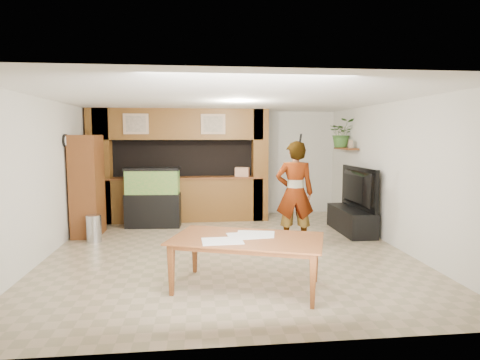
{
  "coord_description": "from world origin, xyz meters",
  "views": [
    {
      "loc": [
        -0.53,
        -6.84,
        2.0
      ],
      "look_at": [
        0.28,
        0.6,
        1.16
      ],
      "focal_mm": 30.0,
      "sensor_mm": 36.0,
      "label": 1
    }
  ],
  "objects": [
    {
      "name": "potted_plant",
      "position": [
        2.82,
        2.15,
        2.05
      ],
      "size": [
        0.69,
        0.63,
        0.66
      ],
      "primitive_type": "imported",
      "rotation": [
        0.0,
        0.0,
        -0.21
      ],
      "color": "#346026",
      "rests_on": "wall_shelf"
    },
    {
      "name": "newspaper_a",
      "position": [
        0.13,
        -1.72,
        0.68
      ],
      "size": [
        0.55,
        0.43,
        0.01
      ],
      "primitive_type": "cube",
      "rotation": [
        0.0,
        0.0,
        0.11
      ],
      "color": "silver",
      "rests_on": "dining_table"
    },
    {
      "name": "counter_box",
      "position": [
        0.53,
        2.45,
        1.15
      ],
      "size": [
        0.37,
        0.29,
        0.21
      ],
      "primitive_type": "cube",
      "rotation": [
        0.0,
        0.0,
        -0.29
      ],
      "color": "tan",
      "rests_on": "partition"
    },
    {
      "name": "newspaper_c",
      "position": [
        0.24,
        -1.65,
        0.68
      ],
      "size": [
        0.56,
        0.46,
        0.01
      ],
      "primitive_type": "cube",
      "rotation": [
        0.0,
        0.0,
        -0.21
      ],
      "color": "silver",
      "rests_on": "dining_table"
    },
    {
      "name": "dining_table",
      "position": [
        0.09,
        -1.85,
        0.34
      ],
      "size": [
        2.18,
        1.65,
        0.68
      ],
      "primitive_type": "imported",
      "rotation": [
        0.0,
        0.0,
        -0.33
      ],
      "color": "brown",
      "rests_on": "floor"
    },
    {
      "name": "floor",
      "position": [
        0.0,
        0.0,
        0.0
      ],
      "size": [
        6.5,
        6.5,
        0.0
      ],
      "primitive_type": "plane",
      "color": "#9E896D",
      "rests_on": "ground"
    },
    {
      "name": "photo_frame",
      "position": [
        2.85,
        1.69,
        1.81
      ],
      "size": [
        0.05,
        0.14,
        0.18
      ],
      "primitive_type": "cube",
      "rotation": [
        0.0,
        0.0,
        0.16
      ],
      "color": "tan",
      "rests_on": "wall_shelf"
    },
    {
      "name": "person",
      "position": [
        1.25,
        0.25,
        0.95
      ],
      "size": [
        0.75,
        0.54,
        1.9
      ],
      "primitive_type": "imported",
      "rotation": [
        0.0,
        0.0,
        3.01
      ],
      "color": "tan",
      "rests_on": "floor"
    },
    {
      "name": "pantry_cabinet",
      "position": [
        -2.7,
        1.35,
        1.0
      ],
      "size": [
        0.5,
        0.82,
        2.01
      ],
      "primitive_type": "cube",
      "color": "brown",
      "rests_on": "floor"
    },
    {
      "name": "wall_right",
      "position": [
        3.0,
        0.0,
        1.3
      ],
      "size": [
        0.0,
        6.5,
        6.5
      ],
      "primitive_type": "plane",
      "rotation": [
        1.57,
        0.0,
        -1.57
      ],
      "color": "beige",
      "rests_on": "floor"
    },
    {
      "name": "aquarium",
      "position": [
        -1.49,
        1.95,
        0.64
      ],
      "size": [
        1.18,
        0.44,
        1.31
      ],
      "rotation": [
        0.0,
        0.0,
        -0.07
      ],
      "color": "black",
      "rests_on": "floor"
    },
    {
      "name": "ceiling",
      "position": [
        0.0,
        0.0,
        2.6
      ],
      "size": [
        6.5,
        6.5,
        0.0
      ],
      "primitive_type": "plane",
      "color": "white",
      "rests_on": "wall_back"
    },
    {
      "name": "wall_clock",
      "position": [
        -2.97,
        1.0,
        1.9
      ],
      "size": [
        0.05,
        0.25,
        0.25
      ],
      "color": "black",
      "rests_on": "wall_left"
    },
    {
      "name": "tv_stand",
      "position": [
        2.65,
        1.03,
        0.25
      ],
      "size": [
        0.54,
        1.48,
        0.49
      ],
      "primitive_type": "cube",
      "color": "black",
      "rests_on": "floor"
    },
    {
      "name": "microphone",
      "position": [
        1.3,
        0.09,
        1.95
      ],
      "size": [
        0.04,
        0.1,
        0.17
      ],
      "primitive_type": "cylinder",
      "rotation": [
        0.44,
        0.0,
        0.0
      ],
      "color": "black",
      "rests_on": "person"
    },
    {
      "name": "wall_back",
      "position": [
        0.0,
        3.25,
        1.3
      ],
      "size": [
        6.0,
        0.0,
        6.0
      ],
      "primitive_type": "plane",
      "rotation": [
        1.57,
        0.0,
        0.0
      ],
      "color": "beige",
      "rests_on": "floor"
    },
    {
      "name": "partition",
      "position": [
        -0.95,
        2.64,
        1.31
      ],
      "size": [
        4.2,
        0.99,
        2.6
      ],
      "color": "brown",
      "rests_on": "floor"
    },
    {
      "name": "television",
      "position": [
        2.65,
        1.03,
        0.92
      ],
      "size": [
        0.28,
        1.5,
        0.86
      ],
      "primitive_type": "imported",
      "rotation": [
        0.0,
        0.0,
        1.63
      ],
      "color": "black",
      "rests_on": "tv_stand"
    },
    {
      "name": "wall_shelf",
      "position": [
        2.85,
        1.95,
        1.7
      ],
      "size": [
        0.25,
        0.9,
        0.04
      ],
      "primitive_type": "cube",
      "color": "brown",
      "rests_on": "wall_right"
    },
    {
      "name": "newspaper_b",
      "position": [
        -0.22,
        -1.95,
        0.68
      ],
      "size": [
        0.52,
        0.39,
        0.01
      ],
      "primitive_type": "cube",
      "rotation": [
        0.0,
        0.0,
        0.04
      ],
      "color": "silver",
      "rests_on": "dining_table"
    },
    {
      "name": "trash_can",
      "position": [
        -2.47,
        0.8,
        0.26
      ],
      "size": [
        0.28,
        0.28,
        0.51
      ],
      "primitive_type": "cylinder",
      "color": "#B2B2B7",
      "rests_on": "floor"
    },
    {
      "name": "wall_left",
      "position": [
        -3.0,
        0.0,
        1.3
      ],
      "size": [
        0.0,
        6.5,
        6.5
      ],
      "primitive_type": "plane",
      "rotation": [
        1.57,
        0.0,
        1.57
      ],
      "color": "beige",
      "rests_on": "floor"
    }
  ]
}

